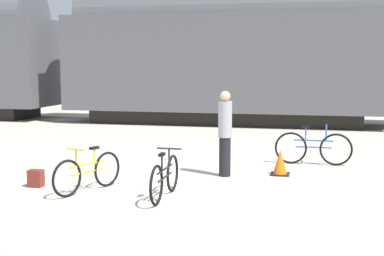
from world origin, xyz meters
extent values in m
plane|color=#B2A893|center=(0.00, 0.00, 0.00)|extent=(80.00, 80.00, 0.00)
cube|color=black|center=(0.00, 11.27, 0.28)|extent=(10.58, 2.28, 0.55)
cube|color=#4C4C51|center=(0.00, 11.27, 2.42)|extent=(12.60, 3.05, 3.73)
cylinder|color=#4C4C51|center=(0.00, 11.27, 4.28)|extent=(11.59, 2.89, 2.89)
cube|color=#4C4238|center=(0.00, 10.55, 0.01)|extent=(52.52, 0.07, 0.01)
cube|color=#4C4238|center=(0.00, 11.99, 0.01)|extent=(52.52, 0.07, 0.01)
torus|color=black|center=(0.93, -0.23, 0.35)|extent=(0.06, 0.70, 0.70)
torus|color=black|center=(0.92, -1.25, 0.35)|extent=(0.06, 0.70, 0.70)
cylinder|color=black|center=(0.92, -0.74, 0.53)|extent=(0.05, 0.90, 0.04)
cylinder|color=black|center=(0.92, -0.74, 0.38)|extent=(0.04, 0.82, 0.04)
cylinder|color=black|center=(0.92, -0.92, 0.68)|extent=(0.04, 0.04, 0.29)
cube|color=black|center=(0.92, -0.92, 0.83)|extent=(0.08, 0.20, 0.05)
cylinder|color=black|center=(0.93, -0.46, 0.70)|extent=(0.04, 0.04, 0.33)
cylinder|color=black|center=(0.93, -0.46, 0.86)|extent=(0.46, 0.04, 0.03)
torus|color=black|center=(4.04, 3.12, 0.38)|extent=(0.77, 0.06, 0.77)
torus|color=black|center=(2.99, 3.13, 0.38)|extent=(0.77, 0.06, 0.77)
cylinder|color=#3351B7|center=(3.51, 3.12, 0.58)|extent=(0.93, 0.04, 0.04)
cylinder|color=#3351B7|center=(3.51, 3.12, 0.42)|extent=(0.84, 0.04, 0.04)
cylinder|color=#3351B7|center=(3.33, 3.12, 0.74)|extent=(0.04, 0.04, 0.32)
cube|color=black|center=(3.33, 3.12, 0.91)|extent=(0.20, 0.08, 0.05)
cylinder|color=#3351B7|center=(3.80, 3.12, 0.76)|extent=(0.04, 0.04, 0.36)
cylinder|color=#3351B7|center=(3.80, 3.12, 0.94)|extent=(0.04, 0.46, 0.03)
torus|color=black|center=(-0.82, -1.07, 0.35)|extent=(0.31, 0.66, 0.69)
torus|color=black|center=(-0.43, -0.11, 0.35)|extent=(0.31, 0.66, 0.69)
cylinder|color=gold|center=(-0.63, -0.59, 0.52)|extent=(0.38, 0.86, 0.04)
cylinder|color=gold|center=(-0.63, -0.59, 0.38)|extent=(0.35, 0.78, 0.04)
cylinder|color=gold|center=(-0.56, -0.42, 0.67)|extent=(0.04, 0.04, 0.29)
cube|color=black|center=(-0.56, -0.42, 0.81)|extent=(0.15, 0.22, 0.05)
cylinder|color=gold|center=(-0.73, -0.85, 0.68)|extent=(0.04, 0.04, 0.32)
cylinder|color=gold|center=(-0.73, -0.85, 0.84)|extent=(0.44, 0.20, 0.03)
cylinder|color=black|center=(1.67, 1.37, 0.42)|extent=(0.25, 0.25, 0.84)
cylinder|color=gray|center=(1.67, 1.37, 1.23)|extent=(0.29, 0.29, 0.77)
sphere|color=tan|center=(1.67, 1.37, 1.72)|extent=(0.22, 0.22, 0.22)
cube|color=maroon|center=(-1.79, -0.45, 0.17)|extent=(0.28, 0.20, 0.34)
cube|color=black|center=(2.82, 1.76, 0.01)|extent=(0.40, 0.40, 0.03)
cone|color=orange|center=(2.82, 1.76, 0.28)|extent=(0.32, 0.32, 0.55)
camera|label=1|loc=(3.48, -9.79, 2.42)|focal=50.00mm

